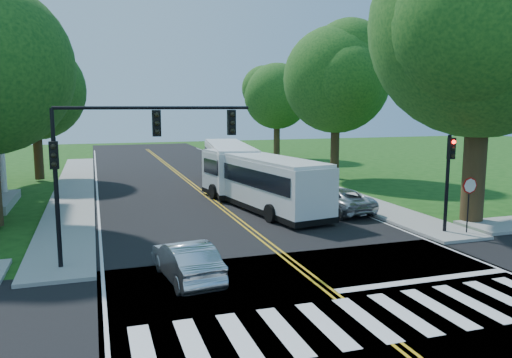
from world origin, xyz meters
name	(u,v)px	position (x,y,z in m)	size (l,w,h in m)	color
ground	(356,312)	(0.00, 0.00, 0.00)	(140.00, 140.00, 0.00)	#154310
road	(212,200)	(0.00, 18.00, 0.01)	(14.00, 96.00, 0.01)	black
cross_road	(356,312)	(0.00, 0.00, 0.01)	(60.00, 12.00, 0.01)	black
center_line	(199,190)	(0.00, 22.00, 0.01)	(0.36, 70.00, 0.01)	gold
edge_line_w	(97,195)	(-6.80, 22.00, 0.01)	(0.12, 70.00, 0.01)	silver
edge_line_e	(289,185)	(6.80, 22.00, 0.01)	(0.12, 70.00, 0.01)	silver
crosswalk	(365,319)	(0.00, -0.50, 0.02)	(12.60, 3.00, 0.01)	silver
stop_bar	(425,280)	(3.50, 1.60, 0.02)	(6.60, 0.40, 0.01)	silver
sidewalk_nw	(75,188)	(-8.30, 25.00, 0.07)	(2.60, 40.00, 0.15)	gray
sidewalk_ne	(293,178)	(8.30, 25.00, 0.07)	(2.60, 40.00, 0.15)	gray
tree_ne_big	(483,25)	(11.00, 8.00, 9.62)	(10.80, 10.80, 14.91)	#332414
tree_west_far	(34,90)	(-11.00, 30.00, 7.00)	(7.60, 7.60, 10.67)	#332414
tree_east_mid	(336,80)	(11.50, 24.00, 7.86)	(8.40, 8.40, 11.93)	#332414
tree_east_far	(277,96)	(12.50, 40.00, 6.86)	(7.20, 7.20, 10.34)	#332414
signal_nw	(124,147)	(-5.86, 6.43, 4.38)	(7.15, 0.46, 5.66)	black
signal_ne	(449,170)	(8.20, 6.44, 2.96)	(0.30, 0.46, 4.40)	black
stop_sign	(469,191)	(9.00, 5.98, 2.03)	(0.76, 0.08, 2.53)	black
bus_lead	(260,180)	(2.06, 14.83, 1.60)	(4.46, 11.91, 3.01)	silver
bus_follow	(229,164)	(2.29, 22.45, 1.66)	(4.34, 12.32, 3.12)	silver
hatchback	(186,261)	(-4.11, 4.12, 0.68)	(1.42, 4.08, 1.34)	silver
suv	(337,200)	(5.74, 12.31, 0.69)	(2.24, 4.85, 1.35)	#B4B7BB
dark_sedan	(299,186)	(5.68, 17.52, 0.71)	(1.95, 4.80, 1.39)	black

